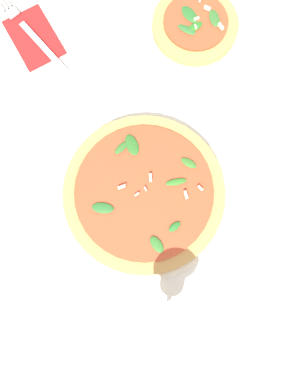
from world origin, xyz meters
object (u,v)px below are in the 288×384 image
(pizza_personal_side, at_px, (195,27))
(wine_glass, at_px, (169,326))
(pizza_arugula_main, at_px, (144,193))
(fork, at_px, (30,33))

(pizza_personal_side, height_order, wine_glass, wine_glass)
(pizza_arugula_main, xyz_separation_m, fork, (0.40, -0.08, -0.01))
(pizza_personal_side, distance_m, wine_glass, 0.57)
(pizza_personal_side, bearing_deg, wine_glass, 127.33)
(fork, bearing_deg, wine_glass, 164.66)
(wine_glass, xyz_separation_m, fork, (0.58, -0.21, -0.10))
(wine_glass, bearing_deg, pizza_arugula_main, -36.33)
(pizza_arugula_main, bearing_deg, wine_glass, 143.67)
(pizza_arugula_main, relative_size, wine_glass, 2.04)
(pizza_personal_side, relative_size, fork, 0.85)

